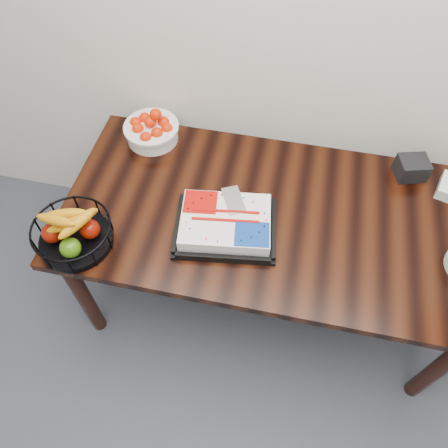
% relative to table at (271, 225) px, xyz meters
% --- Properties ---
extents(table, '(1.80, 0.90, 0.75)m').
position_rel_table_xyz_m(table, '(0.00, 0.00, 0.00)').
color(table, black).
rests_on(table, ground).
extents(cake_tray, '(0.46, 0.38, 0.09)m').
position_rel_table_xyz_m(cake_tray, '(-0.18, -0.12, 0.13)').
color(cake_tray, black).
rests_on(cake_tray, table).
extents(tangerine_bowl, '(0.26, 0.26, 0.17)m').
position_rel_table_xyz_m(tangerine_bowl, '(-0.64, 0.33, 0.16)').
color(tangerine_bowl, white).
rests_on(tangerine_bowl, table).
extents(fruit_basket, '(0.31, 0.31, 0.17)m').
position_rel_table_xyz_m(fruit_basket, '(-0.76, -0.31, 0.16)').
color(fruit_basket, black).
rests_on(fruit_basket, table).
extents(napkin_box, '(0.15, 0.14, 0.09)m').
position_rel_table_xyz_m(napkin_box, '(0.58, 0.35, 0.13)').
color(napkin_box, black).
rests_on(napkin_box, table).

